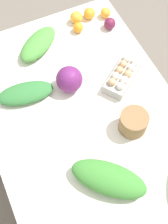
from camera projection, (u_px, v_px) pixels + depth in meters
ground_plane at (84, 159)px, 2.29m from camera, size 8.00×8.00×0.00m
dining_table at (84, 120)px, 1.74m from camera, size 1.50×1.02×0.71m
cabbage_purple at (69, 79)px, 1.69m from camera, size 0.15×0.15×0.15m
egg_carton at (123, 75)px, 1.74m from camera, size 0.25×0.29×0.09m
paper_bag at (133, 122)px, 1.58m from camera, size 0.15×0.15×0.11m
greens_bunch_chard at (109, 179)px, 1.45m from camera, size 0.37×0.37×0.10m
greens_bunch_dandelion at (25, 93)px, 1.69m from camera, size 0.18×0.33×0.07m
greens_bunch_beet_tops at (38, 44)px, 1.85m from camera, size 0.29×0.33×0.08m
beet_root at (110, 24)px, 1.93m from camera, size 0.07×0.07×0.07m
orange_0 at (89, 13)px, 1.97m from camera, size 0.07×0.07×0.07m
orange_1 at (106, 13)px, 1.98m from camera, size 0.07×0.07×0.07m
orange_2 at (76, 17)px, 1.95m from camera, size 0.08×0.08×0.08m
orange_3 at (78, 28)px, 1.92m from camera, size 0.06×0.06×0.06m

